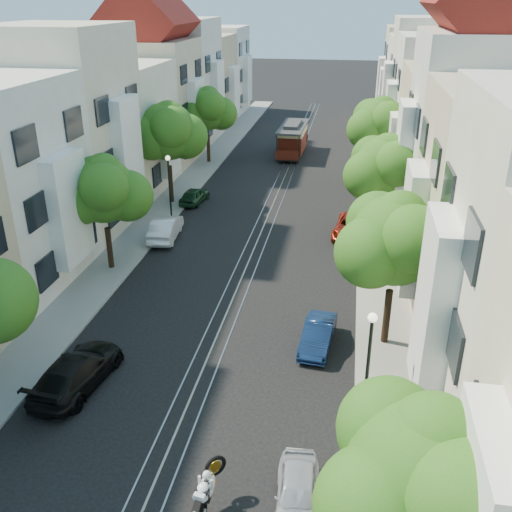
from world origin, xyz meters
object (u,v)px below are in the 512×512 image
at_px(lamp_west, 169,177).
at_px(sportbike_rider, 206,490).
at_px(parked_car_w_mid, 165,228).
at_px(tree_w_d, 208,110).
at_px(tree_w_c, 168,133).
at_px(tree_e_c, 386,169).
at_px(parked_car_e_mid, 318,335).
at_px(parked_car_e_near, 297,493).
at_px(parked_car_e_far, 352,227).
at_px(parked_car_w_near, 77,371).
at_px(lamp_east, 369,351).
at_px(tree_e_b, 397,242).
at_px(tree_w_b, 104,192).
at_px(tree_e_a, 427,482).
at_px(parked_car_w_far, 194,195).
at_px(cable_car, 293,137).
at_px(tree_e_d, 380,125).

relative_size(lamp_west, sportbike_rider, 2.38).
xyz_separation_m(lamp_west, parked_car_w_mid, (0.70, -3.38, -2.17)).
bearing_deg(tree_w_d, tree_w_c, -90.00).
distance_m(tree_e_c, parked_car_e_mid, 12.68).
xyz_separation_m(tree_e_c, parked_car_e_near, (-2.86, -20.17, -4.06)).
distance_m(parked_car_e_far, parked_car_w_near, 19.55).
xyz_separation_m(tree_w_c, lamp_east, (13.44, -20.98, -2.22)).
bearing_deg(sportbike_rider, tree_e_b, 72.15).
bearing_deg(tree_w_d, parked_car_e_near, -72.30).
height_order(tree_w_b, lamp_west, tree_w_b).
xyz_separation_m(tree_w_c, parked_car_e_far, (12.74, -4.11, -4.46)).
xyz_separation_m(tree_e_a, parked_car_w_far, (-12.86, 28.31, -3.84)).
bearing_deg(cable_car, lamp_west, -107.17).
height_order(parked_car_w_mid, parked_car_w_far, parked_car_w_mid).
bearing_deg(tree_e_b, tree_e_a, -90.00).
bearing_deg(parked_car_w_near, parked_car_w_mid, -78.68).
xyz_separation_m(tree_e_a, parked_car_e_near, (-2.86, 2.83, -3.86)).
bearing_deg(lamp_west, tree_e_a, -61.55).
distance_m(tree_w_d, parked_car_e_near, 38.18).
bearing_deg(lamp_east, tree_e_d, 87.96).
xyz_separation_m(tree_w_c, parked_car_w_mid, (1.54, -6.35, -4.39)).
bearing_deg(tree_e_a, tree_e_c, 90.00).
relative_size(tree_e_b, sportbike_rider, 3.82).
height_order(tree_w_b, sportbike_rider, tree_w_b).
xyz_separation_m(tree_e_d, lamp_east, (-0.96, -26.98, -2.02)).
xyz_separation_m(tree_w_c, parked_car_w_far, (1.54, 0.31, -4.51)).
bearing_deg(lamp_east, parked_car_w_far, 119.21).
bearing_deg(lamp_east, parked_car_e_near, -114.39).
xyz_separation_m(tree_e_d, parked_car_w_mid, (-12.86, -12.35, -4.19)).
relative_size(tree_e_a, lamp_west, 1.51).
relative_size(tree_e_d, parked_car_w_near, 1.48).
relative_size(tree_w_c, lamp_west, 1.71).
bearing_deg(parked_car_w_far, parked_car_e_mid, 127.03).
relative_size(tree_e_d, lamp_east, 1.65).
relative_size(lamp_east, parked_car_e_near, 1.31).
distance_m(sportbike_rider, parked_car_e_near, 2.64).
xyz_separation_m(tree_w_b, lamp_west, (0.84, 8.02, -1.55)).
relative_size(tree_e_c, lamp_east, 1.57).
bearing_deg(lamp_west, parked_car_w_mid, -78.30).
height_order(tree_e_a, tree_w_b, same).
height_order(sportbike_rider, parked_car_w_near, sportbike_rider).
relative_size(parked_car_e_mid, parked_car_e_far, 0.77).
bearing_deg(parked_car_e_far, parked_car_w_mid, -161.58).
bearing_deg(tree_e_a, parked_car_e_mid, 104.18).
bearing_deg(parked_car_w_far, lamp_west, 84.51).
distance_m(tree_e_c, sportbike_rider, 21.76).
relative_size(parked_car_e_near, parked_car_w_mid, 0.78).
bearing_deg(parked_car_w_mid, lamp_east, 124.00).
relative_size(tree_w_d, parked_car_e_near, 2.05).
distance_m(lamp_east, parked_car_w_near, 10.92).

